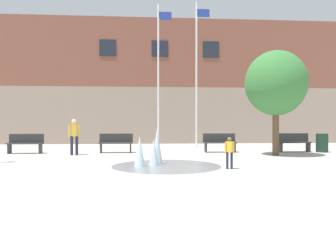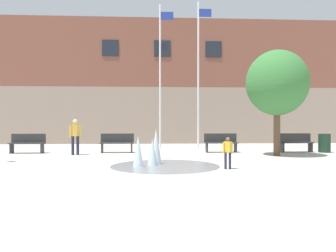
% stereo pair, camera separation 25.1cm
% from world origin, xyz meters
% --- Properties ---
extents(ground_plane, '(100.00, 100.00, 0.00)m').
position_xyz_m(ground_plane, '(0.00, 0.00, 0.00)').
color(ground_plane, '#B2ADA3').
extents(library_building, '(36.00, 6.05, 8.58)m').
position_xyz_m(library_building, '(0.00, 19.25, 4.29)').
color(library_building, gray).
rests_on(library_building, ground).
extents(splash_fountain, '(3.61, 3.61, 1.23)m').
position_xyz_m(splash_fountain, '(-0.73, 5.00, 0.44)').
color(splash_fountain, gray).
rests_on(splash_fountain, ground).
extents(park_bench_far_left, '(1.60, 0.44, 0.91)m').
position_xyz_m(park_bench_far_left, '(-6.58, 9.72, 0.48)').
color(park_bench_far_left, '#28282D').
rests_on(park_bench_far_left, ground).
extents(park_bench_under_left_flagpole, '(1.60, 0.44, 0.91)m').
position_xyz_m(park_bench_under_left_flagpole, '(-2.41, 9.82, 0.48)').
color(park_bench_under_left_flagpole, '#28282D').
rests_on(park_bench_under_left_flagpole, ground).
extents(park_bench_center, '(1.60, 0.44, 0.91)m').
position_xyz_m(park_bench_center, '(2.61, 9.70, 0.48)').
color(park_bench_center, '#28282D').
rests_on(park_bench_center, ground).
extents(park_bench_under_right_flagpole, '(1.60, 0.44, 0.91)m').
position_xyz_m(park_bench_under_right_flagpole, '(6.30, 9.65, 0.48)').
color(park_bench_under_right_flagpole, '#28282D').
rests_on(park_bench_under_right_flagpole, ground).
extents(adult_near_bench, '(0.50, 0.37, 1.59)m').
position_xyz_m(adult_near_bench, '(-4.14, 8.73, 0.93)').
color(adult_near_bench, '#1E233D').
rests_on(adult_near_bench, ground).
extents(child_with_pink_shirt, '(0.31, 0.24, 0.99)m').
position_xyz_m(child_with_pink_shirt, '(1.58, 3.99, 0.58)').
color(child_with_pink_shirt, '#1E233D').
rests_on(child_with_pink_shirt, ground).
extents(flagpole_left, '(0.80, 0.10, 8.09)m').
position_xyz_m(flagpole_left, '(-0.23, 12.50, 4.29)').
color(flagpole_left, silver).
rests_on(flagpole_left, ground).
extents(flagpole_right, '(0.80, 0.10, 8.29)m').
position_xyz_m(flagpole_right, '(1.94, 12.50, 4.40)').
color(flagpole_right, silver).
rests_on(flagpole_right, ground).
extents(trash_can, '(0.56, 0.56, 0.90)m').
position_xyz_m(trash_can, '(7.58, 9.36, 0.45)').
color(trash_can, '#193323').
rests_on(trash_can, ground).
extents(street_tree_near_building, '(2.67, 2.67, 4.58)m').
position_xyz_m(street_tree_near_building, '(4.69, 7.97, 3.15)').
color(street_tree_near_building, brown).
rests_on(street_tree_near_building, ground).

